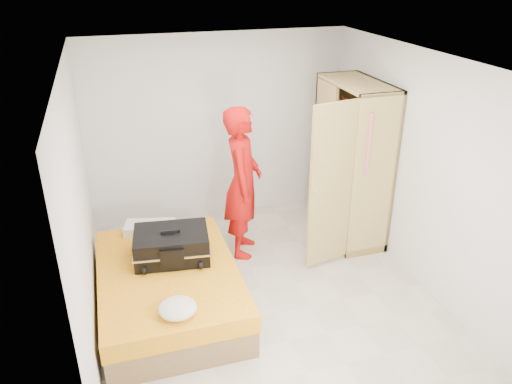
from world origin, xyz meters
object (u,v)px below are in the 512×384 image
object	(u,v)px
suitcase	(172,245)
round_cushion	(178,308)
wardrobe	(350,168)
bed	(169,288)
person	(243,183)

from	to	relation	value
suitcase	round_cushion	xyz separation A→B (m)	(-0.09, -0.97, -0.09)
wardrobe	round_cushion	size ratio (longest dim) A/B	6.02
bed	round_cushion	size ratio (longest dim) A/B	5.79
suitcase	person	bearing A→B (deg)	42.46
bed	wardrobe	bearing A→B (deg)	19.17
wardrobe	person	bearing A→B (deg)	178.52
bed	round_cushion	bearing A→B (deg)	-90.57
person	round_cushion	bearing A→B (deg)	166.76
bed	wardrobe	size ratio (longest dim) A/B	0.96
person	suitcase	xyz separation A→B (m)	(-0.99, -0.70, -0.30)
bed	person	distance (m)	1.58
person	round_cushion	xyz separation A→B (m)	(-1.09, -1.67, -0.39)
wardrobe	suitcase	bearing A→B (deg)	-164.63
bed	round_cushion	distance (m)	0.82
wardrobe	round_cushion	xyz separation A→B (m)	(-2.51, -1.63, -0.43)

